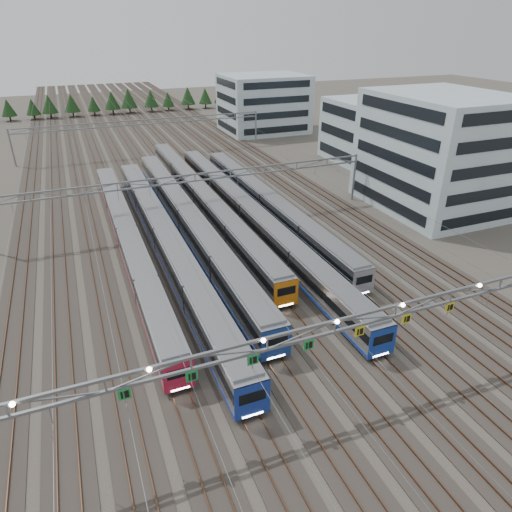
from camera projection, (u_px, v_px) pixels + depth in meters
name	position (u px, v px, depth m)	size (l,w,h in m)	color
ground	(328.00, 398.00, 37.88)	(400.00, 400.00, 0.00)	#47423A
track_bed	(136.00, 134.00, 119.57)	(54.00, 260.00, 5.42)	#2D2823
train_a	(128.00, 238.00, 61.26)	(2.70, 58.53, 3.51)	black
train_b	(165.00, 239.00, 60.45)	(2.96, 62.92, 3.86)	black
train_c	(189.00, 220.00, 66.12)	(2.97, 61.92, 3.88)	black
train_d	(202.00, 198.00, 74.74)	(2.86, 64.37, 3.73)	black
train_e	(249.00, 214.00, 68.43)	(2.84, 66.72, 3.70)	black
train_f	(268.00, 203.00, 72.53)	(2.82, 53.76, 3.68)	black
gantry_near	(335.00, 330.00, 34.52)	(56.36, 0.61, 8.08)	gray
gantry_mid	(195.00, 183.00, 67.90)	(56.36, 0.36, 8.00)	gray
gantry_far	(143.00, 126.00, 104.97)	(56.36, 0.36, 8.00)	gray
depot_bldg_south	(439.00, 153.00, 73.26)	(18.00, 22.00, 18.20)	#A3BCC3
depot_bldg_mid	(365.00, 131.00, 100.13)	(14.00, 16.00, 13.07)	#A3BCC3
depot_bldg_north	(264.00, 103.00, 126.98)	(22.00, 18.00, 15.07)	#A3BCC3
treeline	(122.00, 101.00, 152.93)	(100.10, 5.60, 7.02)	#332114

